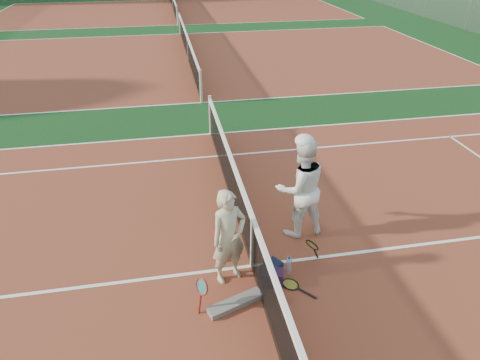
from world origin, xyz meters
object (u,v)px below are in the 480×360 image
object	(u,v)px
net_main	(252,242)
racket_spare	(290,284)
water_bottle	(289,266)
player_b	(301,188)
sports_bag_navy	(271,270)
sports_bag_purple	(272,278)
racket_red	(202,295)
player_a	(229,237)
racket_black_held	(311,252)

from	to	relation	value
net_main	racket_spare	distance (m)	0.90
net_main	water_bottle	distance (m)	0.72
net_main	player_b	bearing A→B (deg)	37.35
net_main	water_bottle	xyz separation A→B (m)	(0.56, -0.26, -0.36)
racket_spare	sports_bag_navy	bearing A→B (deg)	6.42
player_b	sports_bag_purple	distance (m)	1.70
racket_red	water_bottle	world-z (taller)	racket_red
player_a	sports_bag_purple	xyz separation A→B (m)	(0.64, -0.29, -0.68)
racket_red	sports_bag_purple	bearing A→B (deg)	-20.58
racket_red	sports_bag_purple	distance (m)	1.19
player_b	sports_bag_navy	bearing A→B (deg)	46.49
net_main	racket_black_held	bearing A→B (deg)	-7.99
net_main	player_b	xyz separation A→B (m)	(1.03, 0.78, 0.44)
racket_spare	water_bottle	size ratio (longest dim) A/B	2.00
sports_bag_navy	racket_black_held	bearing A→B (deg)	13.18
player_a	racket_black_held	bearing A→B (deg)	-20.13
racket_black_held	racket_red	bearing A→B (deg)	-17.00
sports_bag_navy	water_bottle	bearing A→B (deg)	7.72
net_main	sports_bag_navy	bearing A→B (deg)	-50.11
player_b	sports_bag_purple	world-z (taller)	player_b
racket_red	sports_bag_purple	size ratio (longest dim) A/B	1.82
sports_bag_navy	water_bottle	distance (m)	0.31
player_b	racket_black_held	bearing A→B (deg)	78.55
racket_spare	sports_bag_purple	size ratio (longest dim) A/B	1.83
net_main	sports_bag_navy	size ratio (longest dim) A/B	32.75
player_b	racket_red	size ratio (longest dim) A/B	3.21
racket_red	racket_spare	bearing A→B (deg)	-26.42
net_main	player_a	bearing A→B (deg)	-155.62
sports_bag_purple	net_main	bearing A→B (deg)	115.90
racket_spare	water_bottle	bearing A→B (deg)	-49.43
net_main	sports_bag_navy	xyz separation A→B (m)	(0.26, -0.31, -0.38)
player_b	racket_black_held	size ratio (longest dim) A/B	3.56
racket_spare	sports_bag_purple	bearing A→B (deg)	35.47
player_b	racket_red	bearing A→B (deg)	31.26
player_a	racket_spare	distance (m)	1.27
player_b	sports_bag_navy	world-z (taller)	player_b
player_b	racket_black_held	distance (m)	1.15
racket_red	net_main	bearing A→B (deg)	4.99
racket_black_held	racket_spare	size ratio (longest dim) A/B	0.89
net_main	sports_bag_purple	bearing A→B (deg)	-64.10
sports_bag_purple	sports_bag_navy	bearing A→B (deg)	82.01
racket_red	racket_black_held	size ratio (longest dim) A/B	1.11
racket_red	sports_bag_navy	world-z (taller)	racket_red
net_main	racket_red	world-z (taller)	net_main
player_b	racket_spare	distance (m)	1.71
player_a	racket_black_held	xyz separation A→B (m)	(1.38, 0.05, -0.54)
racket_red	sports_bag_purple	world-z (taller)	racket_red
sports_bag_navy	water_bottle	world-z (taller)	water_bottle
net_main	sports_bag_navy	world-z (taller)	net_main
player_a	racket_black_held	world-z (taller)	player_a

